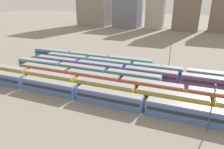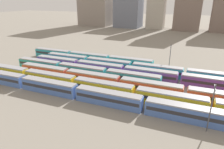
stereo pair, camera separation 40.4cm
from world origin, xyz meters
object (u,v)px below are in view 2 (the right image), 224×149
train_track_2 (151,88)px  train_track_3 (82,70)px  train_track_1 (103,88)px  catenary_pole_0 (211,107)px  train_track_4 (124,71)px  train_track_5 (185,74)px  train_track_0 (108,98)px  train_track_6 (89,57)px  catenary_pole_1 (170,56)px

train_track_2 → train_track_3: bearing=168.6°
train_track_1 → catenary_pole_0: 28.70m
train_track_4 → train_track_5: 20.89m
train_track_5 → catenary_pole_0: 29.69m
train_track_0 → train_track_1: 6.44m
train_track_0 → catenary_pole_0: 23.99m
train_track_5 → train_track_6: same height
train_track_2 → train_track_3: same height
train_track_0 → train_track_5: (17.26, 26.00, 0.00)m
train_track_2 → catenary_pole_1: (2.17, 23.58, 3.55)m
train_track_5 → train_track_6: 40.18m
train_track_2 → train_track_4: (-11.82, 10.40, 0.00)m
train_track_1 → train_track_4: (0.83, 15.60, 0.00)m
train_track_6 → train_track_5: bearing=-7.4°
train_track_1 → train_track_6: size_ratio=1.68×
train_track_5 → train_track_6: size_ratio=2.02×
train_track_0 → train_track_1: bearing=126.1°
catenary_pole_0 → train_track_3: bearing=155.6°
train_track_0 → train_track_2: 13.65m
catenary_pole_1 → train_track_3: bearing=-146.7°
train_track_0 → train_track_6: 38.51m
train_track_3 → catenary_pole_0: bearing=-24.4°
train_track_6 → catenary_pole_1: bearing=4.7°
train_track_2 → train_track_4: same height
train_track_3 → train_track_4: 14.88m
train_track_5 → catenary_pole_0: catenary_pole_0 is taller
train_track_2 → catenary_pole_1: size_ratio=9.53×
train_track_6 → catenary_pole_0: catenary_pole_0 is taller
train_track_5 → train_track_6: bearing=172.6°
train_track_2 → catenary_pole_1: 23.94m
train_track_3 → catenary_pole_0: size_ratio=5.23×
train_track_0 → train_track_4: 21.01m
catenary_pole_0 → train_track_5: bearing=102.2°
train_track_1 → train_track_5: same height
train_track_5 → catenary_pole_1: 10.74m
train_track_1 → train_track_5: size_ratio=0.83×
train_track_6 → catenary_pole_0: size_ratio=5.23×
train_track_0 → train_track_4: bearing=98.1°
catenary_pole_1 → catenary_pole_0: bearing=-71.2°
train_track_5 → catenary_pole_0: bearing=-77.8°
catenary_pole_1 → train_track_2: bearing=-95.3°
catenary_pole_1 → train_track_5: bearing=-51.9°
train_track_3 → catenary_pole_1: catenary_pole_1 is taller
train_track_6 → train_track_1: bearing=-54.1°
train_track_1 → train_track_2: (12.64, 5.20, 0.00)m
train_track_5 → train_track_1: bearing=-135.3°
train_track_2 → train_track_5: (8.41, 15.60, 0.00)m
train_track_1 → train_track_2: size_ratio=1.00×
train_track_0 → catenary_pole_0: bearing=-6.7°
train_track_3 → train_track_5: (34.18, 10.40, 0.00)m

